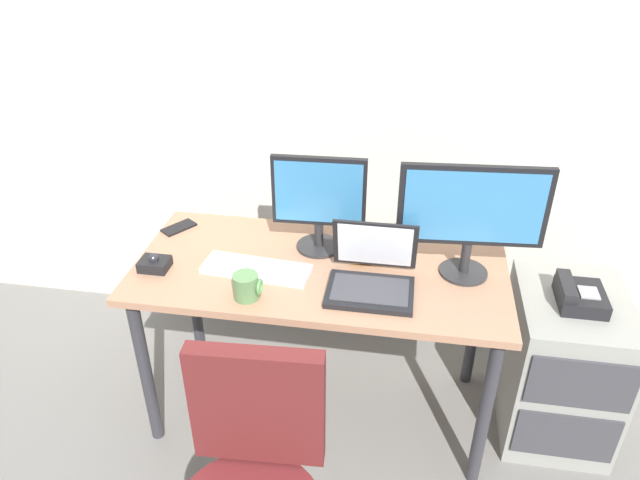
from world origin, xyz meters
TOP-DOWN VIEW (x-y plane):
  - ground_plane at (0.00, 0.00)m, footprint 8.00×8.00m
  - back_wall at (0.00, 0.68)m, footprint 6.00×0.10m
  - desk at (0.00, 0.00)m, footprint 1.43×0.67m
  - file_cabinet at (0.99, 0.08)m, footprint 0.42×0.53m
  - desk_phone at (0.98, 0.06)m, footprint 0.17×0.20m
  - monitor_main at (0.54, 0.04)m, footprint 0.53×0.18m
  - monitor_side at (-0.03, 0.14)m, footprint 0.37×0.18m
  - keyboard at (-0.23, -0.07)m, footprint 0.42×0.17m
  - laptop at (0.21, -0.10)m, footprint 0.31×0.28m
  - trackball_mouse at (-0.62, -0.12)m, footprint 0.11×0.09m
  - coffee_mug at (-0.22, -0.23)m, footprint 0.10×0.09m
  - cell_phone at (-0.64, 0.19)m, footprint 0.14×0.16m
  - banana at (0.20, 0.06)m, footprint 0.19×0.12m

SIDE VIEW (x-z plane):
  - ground_plane at x=0.00m, z-range 0.00..0.00m
  - file_cabinet at x=0.99m, z-range 0.00..0.65m
  - desk at x=0.00m, z-range 0.29..1.04m
  - desk_phone at x=0.98m, z-range 0.64..0.73m
  - cell_phone at x=-0.64m, z-range 0.75..0.76m
  - keyboard at x=-0.23m, z-range 0.75..0.78m
  - banana at x=0.20m, z-range 0.75..0.79m
  - trackball_mouse at x=-0.62m, z-range 0.74..0.81m
  - coffee_mug at x=-0.22m, z-range 0.75..0.85m
  - laptop at x=0.21m, z-range 0.69..0.92m
  - monitor_side at x=-0.03m, z-range 0.77..1.17m
  - monitor_main at x=0.54m, z-range 0.79..1.23m
  - back_wall at x=0.00m, z-range 0.00..2.80m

